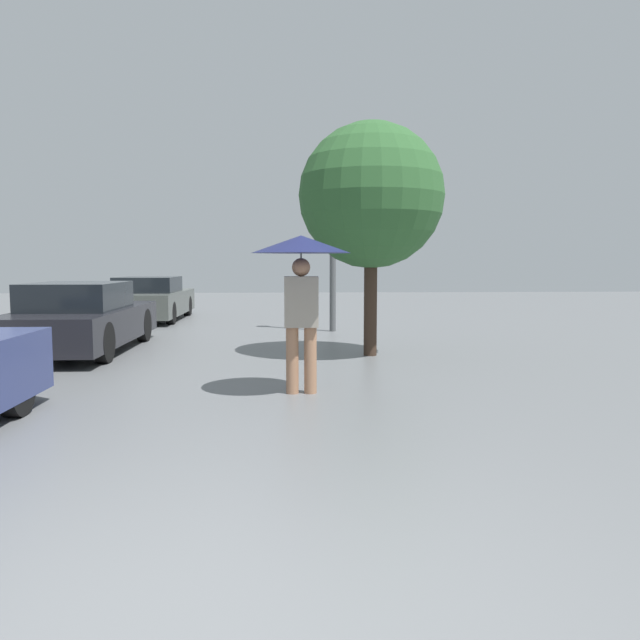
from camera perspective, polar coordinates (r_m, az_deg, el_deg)
ground_plane at (r=3.01m, az=-11.71°, el=-26.43°), size 60.00×60.00×0.00m
pedestrian at (r=7.42m, az=-1.74°, el=5.13°), size 1.18×1.18×1.89m
parked_car_middle at (r=11.76m, az=-20.98°, el=0.09°), size 1.70×4.37×1.23m
parked_car_farthest at (r=17.68m, az=-15.26°, el=1.82°), size 1.77×4.27×1.18m
tree at (r=10.58m, az=4.71°, el=11.21°), size 2.41×2.41×3.89m
street_lamp at (r=14.25m, az=1.19°, el=9.78°), size 0.35×0.35×4.27m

